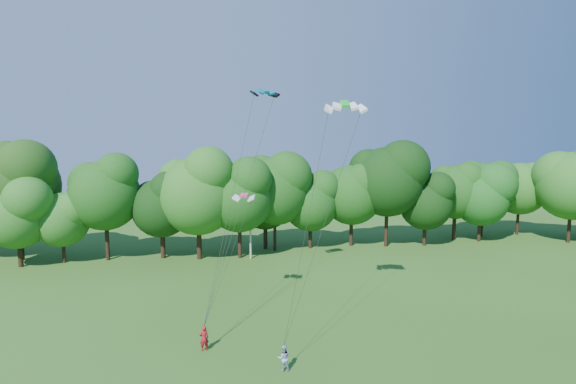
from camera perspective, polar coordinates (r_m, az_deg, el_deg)
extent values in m
cylinder|color=#AFADA6|center=(51.68, -4.81, -3.64)|extent=(0.22, 0.22, 8.92)
cube|color=#AFADA6|center=(51.07, -4.86, 1.04)|extent=(1.74, 0.55, 0.08)
imported|color=#A8151D|center=(31.50, -10.62, -17.78)|extent=(0.70, 0.54, 1.69)
imported|color=#9EB7DC|center=(28.76, -0.55, -20.31)|extent=(0.80, 0.64, 1.59)
cube|color=#046D8B|center=(38.37, -3.05, 12.73)|extent=(2.61, 1.89, 0.45)
cube|color=green|center=(32.71, 7.24, 11.04)|extent=(3.06, 1.69, 0.64)
cube|color=#DB3C69|center=(35.89, -5.62, -0.43)|extent=(1.98, 1.34, 0.31)
cylinder|color=#342714|center=(59.69, -30.80, -5.09)|extent=(0.50, 0.50, 5.01)
ellipsoid|color=#1C3F12|center=(58.77, -31.20, 1.22)|extent=(10.01, 10.01, 10.92)
cylinder|color=black|center=(56.68, -2.89, -5.22)|extent=(0.40, 0.40, 3.99)
ellipsoid|color=black|center=(55.80, -2.92, 0.07)|extent=(7.98, 7.98, 8.71)
cylinder|color=#372316|center=(65.72, 23.13, -4.08)|extent=(0.43, 0.43, 3.99)
ellipsoid|color=#184E18|center=(64.96, 23.35, 0.49)|extent=(7.98, 7.98, 8.71)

